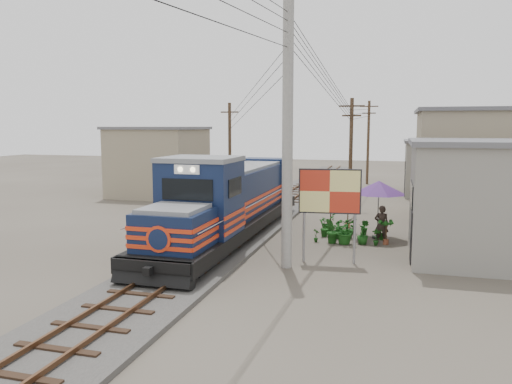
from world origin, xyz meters
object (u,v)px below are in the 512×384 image
(billboard, at_px, (330,194))
(vendor, at_px, (382,225))
(market_umbrella, at_px, (379,188))
(locomotive, at_px, (230,203))

(billboard, xyz_separation_m, vendor, (1.85, 3.79, -1.82))
(billboard, distance_m, vendor, 4.59)
(market_umbrella, bearing_deg, billboard, -108.78)
(locomotive, relative_size, vendor, 9.09)
(locomotive, distance_m, vendor, 6.91)
(locomotive, distance_m, market_umbrella, 6.93)
(billboard, height_order, market_umbrella, billboard)
(locomotive, xyz_separation_m, billboard, (4.93, -2.80, 0.98))
(market_umbrella, bearing_deg, locomotive, -162.66)
(billboard, distance_m, market_umbrella, 5.13)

